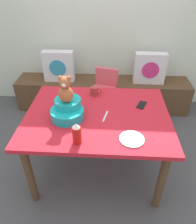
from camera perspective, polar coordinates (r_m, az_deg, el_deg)
ground_plane at (r=2.49m, az=-0.14°, el=-14.51°), size 8.00×8.00×0.00m
back_wall at (r=3.22m, az=1.67°, el=24.22°), size 4.40×0.10×2.60m
window_bench at (r=3.33m, az=1.20°, el=4.94°), size 2.60×0.44×0.46m
pillow_floral_left at (r=3.20m, az=-10.55°, el=12.02°), size 0.44×0.15×0.44m
pillow_floral_right at (r=3.17m, az=13.75°, el=11.34°), size 0.44×0.15×0.44m
book_stack at (r=3.21m, az=1.68°, el=9.19°), size 0.20×0.14×0.09m
dining_table at (r=2.04m, az=-0.17°, el=-2.59°), size 1.34×1.04×0.74m
highchair at (r=2.81m, az=1.58°, el=5.65°), size 0.40×0.51×0.79m
infant_seat_teal at (r=1.93m, az=-8.21°, el=0.54°), size 0.30×0.33×0.16m
teddy_bear at (r=1.83m, az=-8.74°, el=5.89°), size 0.13×0.12×0.25m
ketchup_bottle at (r=1.64m, az=-5.73°, el=-5.86°), size 0.07×0.07×0.18m
coffee_mug at (r=2.26m, az=-1.00°, el=5.63°), size 0.12×0.08×0.09m
dinner_plate_near at (r=1.73m, az=9.08°, el=-7.20°), size 0.20×0.20×0.01m
cell_phone at (r=2.15m, az=11.64°, el=1.89°), size 0.12×0.16×0.01m
table_fork at (r=1.95m, az=1.99°, el=-1.15°), size 0.05×0.17×0.01m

